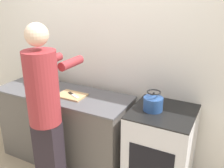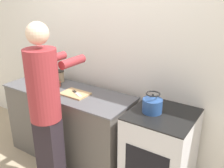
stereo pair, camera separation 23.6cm
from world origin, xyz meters
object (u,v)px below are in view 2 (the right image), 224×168
object	(u,v)px
person	(46,106)
canister_jar	(59,76)
bowl_prep	(54,84)
knife	(77,93)
oven	(159,156)
cutting_board	(75,94)
kettle	(152,104)

from	to	relation	value
person	canister_jar	size ratio (longest dim) A/B	12.19
bowl_prep	knife	bearing A→B (deg)	-8.61
oven	cutting_board	size ratio (longest dim) A/B	3.03
oven	canister_jar	world-z (taller)	canister_jar
bowl_prep	canister_jar	size ratio (longest dim) A/B	1.10
oven	bowl_prep	world-z (taller)	bowl_prep
bowl_prep	canister_jar	bearing A→B (deg)	113.27
oven	knife	world-z (taller)	oven
bowl_prep	person	bearing A→B (deg)	-50.97
kettle	bowl_prep	size ratio (longest dim) A/B	1.21
oven	bowl_prep	size ratio (longest dim) A/B	5.90
knife	cutting_board	bearing A→B (deg)	-159.63
oven	kettle	xyz separation A→B (m)	(-0.10, -0.03, 0.54)
oven	cutting_board	xyz separation A→B (m)	(-1.00, -0.06, 0.44)
knife	kettle	world-z (taller)	kettle
bowl_prep	canister_jar	xyz separation A→B (m)	(-0.06, 0.15, 0.05)
oven	person	bearing A→B (deg)	-152.05
person	cutting_board	size ratio (longest dim) A/B	5.71
kettle	person	bearing A→B (deg)	-150.81
canister_jar	cutting_board	bearing A→B (deg)	-25.30
knife	bowl_prep	world-z (taller)	bowl_prep
oven	bowl_prep	distance (m)	1.46
oven	canister_jar	bearing A→B (deg)	173.94
person	cutting_board	xyz separation A→B (m)	(-0.04, 0.46, -0.05)
kettle	knife	bearing A→B (deg)	-177.93
bowl_prep	oven	bearing A→B (deg)	-0.13
cutting_board	kettle	size ratio (longest dim) A/B	1.61
person	cutting_board	world-z (taller)	person
knife	bowl_prep	xyz separation A→B (m)	(-0.40, 0.06, 0.00)
canister_jar	kettle	bearing A→B (deg)	-7.58
kettle	canister_jar	size ratio (longest dim) A/B	1.33
kettle	bowl_prep	distance (m)	1.29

